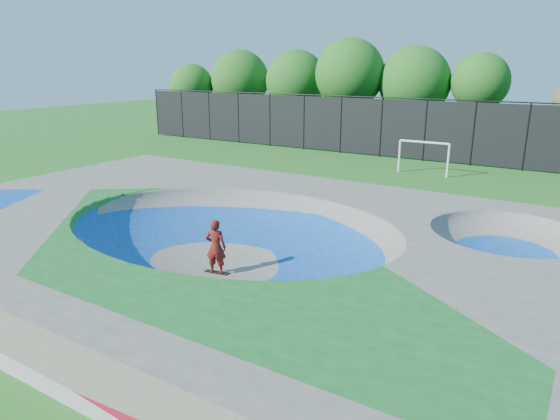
{
  "coord_description": "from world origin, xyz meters",
  "views": [
    {
      "loc": [
        9.04,
        -11.64,
        6.14
      ],
      "look_at": [
        0.01,
        3.0,
        1.1
      ],
      "focal_mm": 32.0,
      "sensor_mm": 36.0,
      "label": 1
    }
  ],
  "objects": [
    {
      "name": "ground",
      "position": [
        0.0,
        0.0,
        0.0
      ],
      "size": [
        120.0,
        120.0,
        0.0
      ],
      "primitive_type": "plane",
      "color": "#1D5E1A",
      "rests_on": "ground"
    },
    {
      "name": "skate_deck",
      "position": [
        0.0,
        0.0,
        0.75
      ],
      "size": [
        22.0,
        14.0,
        1.5
      ],
      "primitive_type": "cube",
      "color": "gray",
      "rests_on": "ground"
    },
    {
      "name": "skater",
      "position": [
        0.02,
        -0.7,
        0.87
      ],
      "size": [
        0.73,
        0.59,
        1.73
      ],
      "primitive_type": "imported",
      "rotation": [
        0.0,
        0.0,
        3.47
      ],
      "color": "red",
      "rests_on": "ground"
    },
    {
      "name": "skateboard",
      "position": [
        0.02,
        -0.7,
        0.03
      ],
      "size": [
        0.81,
        0.37,
        0.05
      ],
      "primitive_type": "cube",
      "rotation": [
        0.0,
        0.0,
        0.2
      ],
      "color": "black",
      "rests_on": "ground"
    },
    {
      "name": "soccer_goal",
      "position": [
        1.19,
        16.76,
        1.34
      ],
      "size": [
        2.93,
        0.12,
        1.94
      ],
      "color": "white",
      "rests_on": "ground"
    },
    {
      "name": "fence",
      "position": [
        0.0,
        21.0,
        2.1
      ],
      "size": [
        48.09,
        0.09,
        4.04
      ],
      "color": "black",
      "rests_on": "ground"
    },
    {
      "name": "treeline",
      "position": [
        -0.01,
        26.36,
        4.98
      ],
      "size": [
        51.37,
        7.05,
        8.67
      ],
      "color": "#4B2F25",
      "rests_on": "ground"
    }
  ]
}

